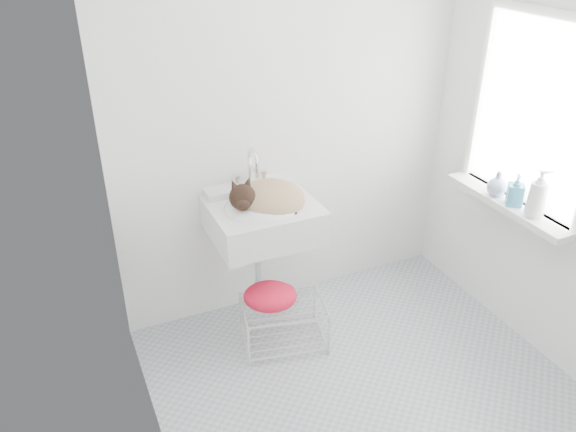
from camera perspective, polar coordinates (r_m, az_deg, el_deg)
name	(u,v)px	position (r m, az deg, el deg)	size (l,w,h in m)	color
floor	(365,386)	(3.32, 7.69, -16.52)	(2.20, 2.00, 0.02)	#AEB3BB
back_wall	(291,116)	(3.41, 0.27, 9.94)	(2.20, 0.02, 2.50)	white
right_wall	(563,145)	(3.30, 25.80, 6.43)	(0.02, 2.00, 2.50)	white
left_wall	(136,231)	(2.24, -14.96, -1.48)	(0.02, 2.00, 2.50)	white
window_glass	(536,115)	(3.39, 23.52, 9.21)	(0.01, 0.80, 1.00)	white
window_frame	(534,116)	(3.37, 23.34, 9.19)	(0.04, 0.90, 1.10)	white
windowsill	(507,204)	(3.52, 21.07, 1.13)	(0.16, 0.88, 0.04)	white
sink	(263,204)	(3.24, -2.54, 1.20)	(0.61, 0.53, 0.24)	silver
faucet	(251,170)	(3.33, -3.76, 4.63)	(0.22, 0.15, 0.22)	silver
cat	(266,199)	(3.21, -2.23, 1.75)	(0.47, 0.42, 0.27)	tan
wire_rack	(284,322)	(3.47, -0.45, -10.55)	(0.47, 0.33, 0.28)	silver
towel	(270,301)	(3.36, -1.78, -8.50)	(0.32, 0.22, 0.13)	#FC0D00
bottle_a	(533,216)	(3.39, 23.26, -0.01)	(0.09, 0.09, 0.23)	white
bottle_b	(513,205)	(3.47, 21.55, 1.05)	(0.08, 0.09, 0.19)	teal
bottle_c	(495,195)	(3.56, 20.00, 2.02)	(0.12, 0.12, 0.15)	#A5B1CE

